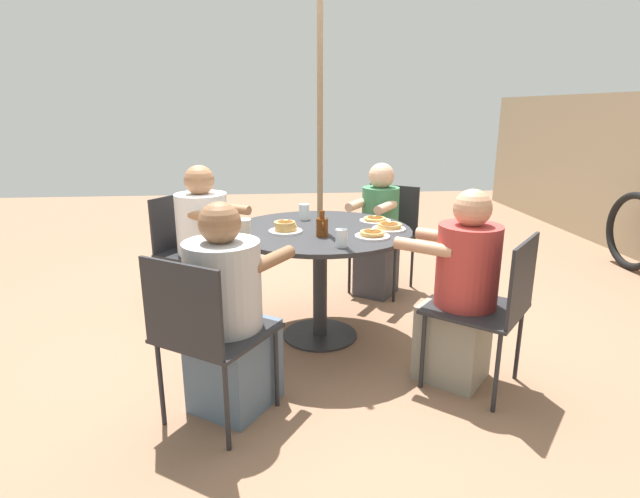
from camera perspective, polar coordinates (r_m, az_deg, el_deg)
The scene contains 19 objects.
ground_plane at distance 3.51m, azimuth 0.00°, elevation -9.86°, with size 12.00×12.00×0.00m, color #8C664C.
patio_table at distance 3.28m, azimuth 0.00°, elevation 0.20°, with size 1.19×1.19×0.76m.
umbrella_pole at distance 3.18m, azimuth 0.00°, elevation 9.54°, with size 0.04×0.04×2.35m, color #846B4C.
patio_chair_north at distance 3.96m, azimuth -14.83°, elevation 0.57°, with size 0.66×0.66×0.88m.
diner_north at distance 3.84m, azimuth -12.83°, elevation 0.10°, with size 0.56×0.59×1.13m.
patio_chair_east at distance 2.44m, azimuth -13.05°, elevation -8.90°, with size 0.66×0.66×0.88m.
diner_east at distance 2.58m, azimuth -10.35°, elevation -7.91°, with size 0.63×0.59×1.10m.
patio_chair_south at distance 2.84m, azimuth 19.12°, elevation -5.78°, with size 0.67×0.67×0.88m.
diner_south at distance 2.90m, azimuth 15.72°, elevation -5.24°, with size 0.58×0.59×1.11m.
patio_chair_west at distance 4.31m, azimuth 7.62°, elevation 2.20°, with size 0.67×0.67×0.88m.
diner_west at distance 4.15m, azimuth 6.68°, elevation 1.66°, with size 0.54×0.51×1.10m.
pancake_plate_a at distance 3.25m, azimuth 7.89°, elevation 2.50°, with size 0.21×0.21×0.05m.
pancake_plate_b at distance 3.47m, azimuth 6.32°, elevation 3.33°, with size 0.21×0.21×0.04m.
pancake_plate_c at distance 3.05m, azimuth 5.98°, elevation 1.65°, with size 0.21×0.21×0.05m.
pancake_plate_d at distance 3.17m, azimuth -3.96°, elevation 2.45°, with size 0.21×0.21×0.08m.
syrup_bottle at distance 3.05m, azimuth 0.24°, elevation 2.60°, with size 0.10×0.07×0.16m.
coffee_cup at distance 3.09m, azimuth -8.68°, elevation 2.43°, with size 0.09×0.09×0.11m.
drinking_glass_a at distance 3.52m, azimuth -1.83°, elevation 4.27°, with size 0.07×0.07×0.11m, color silver.
drinking_glass_b at distance 2.82m, azimuth 2.45°, elevation 1.26°, with size 0.07×0.07×0.10m, color silver.
Camera 1 is at (3.15, -0.29, 1.52)m, focal length 28.00 mm.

